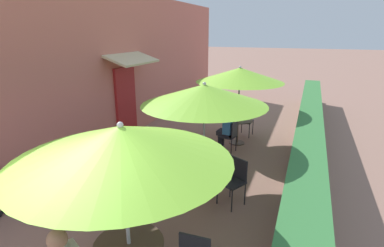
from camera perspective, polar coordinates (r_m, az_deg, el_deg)
cafe_facade_wall at (r=9.51m, az=-11.72°, el=10.83°), size 0.98×14.13×4.20m
planter_hedge at (r=8.36m, az=21.32°, el=-1.79°), size 0.60×13.13×1.01m
patio_umbrella_near at (r=3.23m, az=-13.30°, el=-3.74°), size 2.37×2.37×2.20m
cafe_chair_near_right at (r=4.57m, az=-12.61°, el=-17.48°), size 0.55×0.55×0.87m
patio_table_mid at (r=6.03m, az=2.17°, el=-7.90°), size 0.82×0.82×0.71m
patio_umbrella_mid at (r=5.57m, az=2.34°, el=5.50°), size 2.37×2.37×2.20m
cafe_chair_mid_left at (r=6.51m, az=-2.88°, el=-6.09°), size 0.54×0.54×0.87m
cafe_chair_mid_right at (r=5.62m, az=8.09°, el=-10.20°), size 0.54×0.54×0.87m
patio_table_far at (r=8.57m, az=8.66°, el=-0.36°), size 0.82×0.82×0.71m
patio_umbrella_far at (r=8.26m, az=9.10°, el=9.12°), size 2.37×2.37×2.20m
cafe_chair_far_left at (r=7.88m, az=7.33°, el=-2.00°), size 0.44×0.44×0.87m
seated_patron_far_left at (r=7.86m, az=6.62°, el=-0.70°), size 0.43×0.36×1.25m
cafe_chair_far_right at (r=9.28m, az=9.78°, el=0.86°), size 0.44×0.44×0.87m
coffee_cup_far at (r=8.37m, az=8.20°, el=0.85°), size 0.07×0.07×0.09m
bicycle_second at (r=6.47m, az=-30.51°, el=-10.32°), size 0.30×1.73×0.78m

